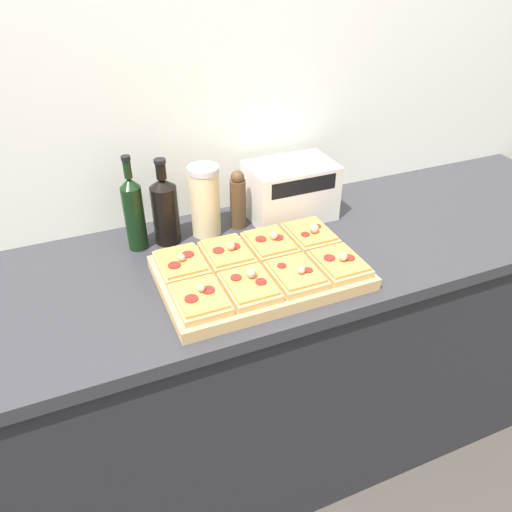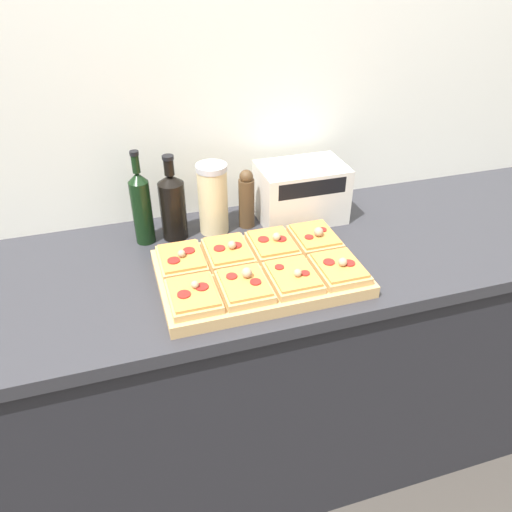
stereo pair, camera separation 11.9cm
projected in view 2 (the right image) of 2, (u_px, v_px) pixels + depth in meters
wall_back at (219, 117)px, 1.60m from camera, size 6.00×0.06×2.50m
kitchen_counter at (252, 368)px, 1.75m from camera, size 2.63×0.67×0.94m
cutting_board at (259, 273)px, 1.39m from camera, size 0.55×0.36×0.04m
pizza_slice_back_left at (181, 259)px, 1.39m from camera, size 0.12×0.16×0.05m
pizza_slice_back_midleft at (228, 251)px, 1.42m from camera, size 0.12×0.16×0.05m
pizza_slice_back_midright at (272, 244)px, 1.46m from camera, size 0.12×0.16×0.05m
pizza_slice_back_right at (315, 237)px, 1.49m from camera, size 0.12×0.16×0.06m
pizza_slice_front_left at (193, 295)px, 1.25m from camera, size 0.12×0.16×0.05m
pizza_slice_front_midleft at (244, 285)px, 1.29m from camera, size 0.12×0.16×0.06m
pizza_slice_front_midright at (293, 277)px, 1.32m from camera, size 0.12×0.16×0.05m
pizza_slice_front_right at (339, 268)px, 1.35m from camera, size 0.12×0.16×0.05m
olive_oil_bottle at (142, 206)px, 1.50m from camera, size 0.06×0.06×0.30m
wine_bottle at (173, 205)px, 1.53m from camera, size 0.08×0.08×0.27m
grain_jar_tall at (213, 199)px, 1.56m from camera, size 0.10×0.10×0.23m
pepper_mill at (247, 199)px, 1.59m from camera, size 0.05×0.05×0.20m
toaster_oven at (301, 192)px, 1.64m from camera, size 0.30×0.19×0.19m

